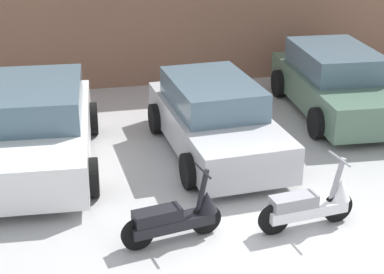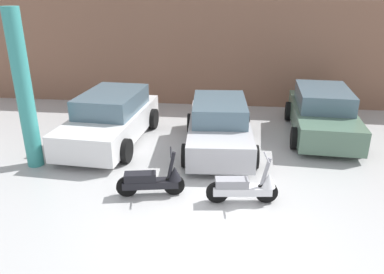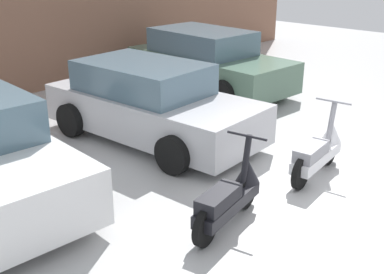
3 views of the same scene
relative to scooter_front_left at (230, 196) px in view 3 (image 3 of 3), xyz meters
name	(u,v)px [view 3 (image 3 of 3)]	position (x,y,z in m)	size (l,w,h in m)	color
ground_plane	(331,209)	(1.14, -0.73, -0.36)	(28.00, 28.00, 0.00)	#B2B2B2
wall_back	(16,9)	(1.14, 6.88, 1.52)	(19.60, 0.12, 3.76)	#845B47
scooter_front_left	(230,196)	(0.00, 0.00, 0.00)	(1.43, 0.58, 1.01)	black
scooter_front_right	(319,151)	(1.92, -0.07, 0.01)	(1.47, 0.53, 1.03)	black
car_rear_center	(151,103)	(1.24, 2.76, 0.27)	(2.06, 3.94, 1.30)	#B7B7BC
car_rear_right	(207,62)	(4.25, 4.16, 0.29)	(2.11, 4.09, 1.36)	#51705B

